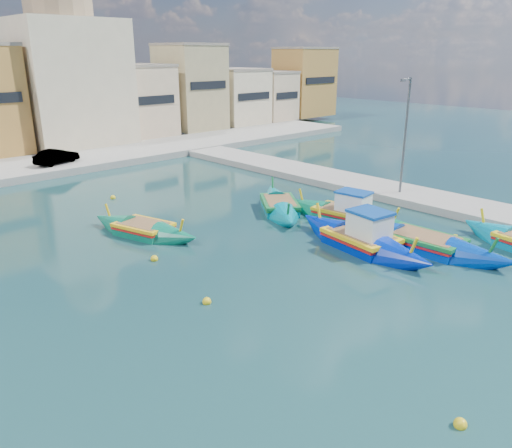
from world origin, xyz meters
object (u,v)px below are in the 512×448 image
luzzu_blue_south (423,244)px  luzzu_green (144,230)px  luzzu_turquoise_cabin (346,215)px  quay_street_lamp (405,136)px  luzzu_blue_cabin (361,241)px  church_block (65,64)px  luzzu_cyan_mid (280,207)px

luzzu_blue_south → luzzu_green: bearing=128.2°
luzzu_turquoise_cabin → quay_street_lamp: bearing=1.9°
luzzu_blue_cabin → luzzu_blue_south: 3.14m
church_block → luzzu_green: size_ratio=2.49×
luzzu_turquoise_cabin → luzzu_blue_south: luzzu_turquoise_cabin is taller
quay_street_lamp → luzzu_green: bearing=160.2°
luzzu_cyan_mid → luzzu_green: bearing=166.3°
luzzu_blue_cabin → luzzu_blue_south: size_ratio=0.99×
church_block → luzzu_green: (-8.90, -28.11, -8.16)m
church_block → luzzu_cyan_mid: 31.29m
luzzu_blue_cabin → luzzu_cyan_mid: (1.55, 7.27, -0.13)m
luzzu_green → luzzu_blue_south: bearing=-51.8°
luzzu_blue_cabin → quay_street_lamp: bearing=20.4°
church_block → luzzu_turquoise_cabin: 35.16m
luzzu_turquoise_cabin → luzzu_green: size_ratio=1.18×
luzzu_turquoise_cabin → luzzu_blue_cabin: size_ratio=0.97×
quay_street_lamp → luzzu_blue_cabin: quay_street_lamp is taller
quay_street_lamp → luzzu_green: quay_street_lamp is taller
church_block → luzzu_blue_south: 40.58m
church_block → luzzu_cyan_mid: bearing=-90.6°
luzzu_blue_cabin → luzzu_cyan_mid: bearing=78.0°
quay_street_lamp → luzzu_turquoise_cabin: (-6.26, -0.20, -3.99)m
luzzu_turquoise_cabin → luzzu_green: (-10.08, 6.09, -0.09)m
luzzu_blue_cabin → church_block: bearing=87.1°
church_block → quay_street_lamp: size_ratio=2.39×
luzzu_turquoise_cabin → luzzu_cyan_mid: 4.28m
quay_street_lamp → luzzu_turquoise_cabin: size_ratio=0.89×
church_block → luzzu_blue_south: size_ratio=2.02×
quay_street_lamp → luzzu_turquoise_cabin: 7.43m
luzzu_blue_south → luzzu_turquoise_cabin: bearing=80.6°
church_block → luzzu_blue_cabin: 38.37m
luzzu_green → church_block: bearing=72.4°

